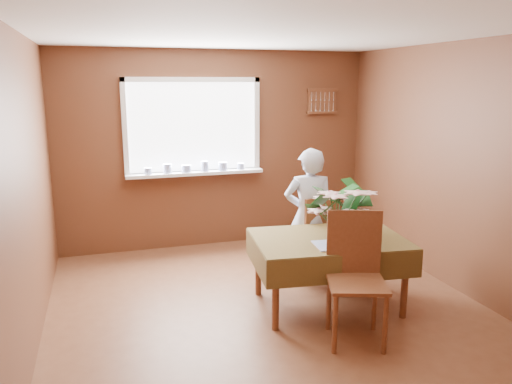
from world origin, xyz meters
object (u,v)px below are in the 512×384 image
object	(u,v)px
dining_table	(329,246)
seated_woman	(309,216)
flower_bouquet	(339,207)
chair_far	(314,234)
chair_near	(355,272)

from	to	relation	value
dining_table	seated_woman	size ratio (longest dim) A/B	1.04
dining_table	flower_bouquet	xyz separation A→B (m)	(0.02, -0.15, 0.41)
chair_far	seated_woman	bearing A→B (deg)	8.63
dining_table	seated_woman	xyz separation A→B (m)	(0.07, 0.64, 0.12)
flower_bouquet	chair_far	bearing A→B (deg)	81.02
chair_far	seated_woman	size ratio (longest dim) A/B	0.64
chair_near	dining_table	bearing A→B (deg)	104.31
dining_table	chair_near	bearing A→B (deg)	-87.81
dining_table	chair_far	world-z (taller)	chair_far
chair_near	flower_bouquet	xyz separation A→B (m)	(0.06, 0.45, 0.44)
dining_table	seated_woman	distance (m)	0.66
chair_near	chair_far	bearing A→B (deg)	99.99
dining_table	chair_far	size ratio (longest dim) A/B	1.61
seated_woman	flower_bouquet	distance (m)	0.84
dining_table	flower_bouquet	bearing A→B (deg)	-77.29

